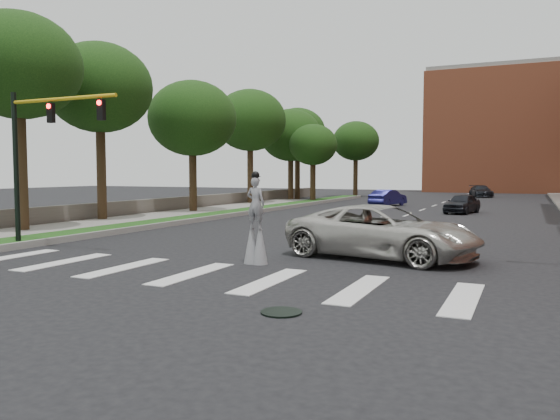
# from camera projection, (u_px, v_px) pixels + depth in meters

# --- Properties ---
(ground_plane) EXTENTS (160.00, 160.00, 0.00)m
(ground_plane) POSITION_uv_depth(u_px,v_px,m) (211.00, 284.00, 14.82)
(ground_plane) COLOR black
(ground_plane) RESTS_ON ground
(grass_median) EXTENTS (2.00, 60.00, 0.25)m
(grass_median) POSITION_uv_depth(u_px,v_px,m) (222.00, 214.00, 37.73)
(grass_median) COLOR #184413
(grass_median) RESTS_ON ground
(median_curb) EXTENTS (0.20, 60.00, 0.28)m
(median_curb) POSITION_uv_depth(u_px,v_px,m) (236.00, 214.00, 37.29)
(median_curb) COLOR gray
(median_curb) RESTS_ON ground
(sidewalk_left) EXTENTS (4.00, 60.00, 0.18)m
(sidewalk_left) POSITION_uv_depth(u_px,v_px,m) (82.00, 226.00, 29.91)
(sidewalk_left) COLOR gray
(sidewalk_left) RESTS_ON ground
(stone_wall) EXTENTS (0.50, 56.00, 1.10)m
(stone_wall) POSITION_uv_depth(u_px,v_px,m) (174.00, 204.00, 41.80)
(stone_wall) COLOR #59534C
(stone_wall) RESTS_ON ground
(manhole) EXTENTS (0.90, 0.90, 0.04)m
(manhole) POSITION_uv_depth(u_px,v_px,m) (281.00, 312.00, 11.76)
(manhole) COLOR black
(manhole) RESTS_ON ground
(building_backdrop) EXTENTS (26.00, 14.00, 18.00)m
(building_backdrop) POSITION_uv_depth(u_px,v_px,m) (518.00, 132.00, 82.43)
(building_backdrop) COLOR #C9643F
(building_backdrop) RESTS_ON ground
(traffic_signal) EXTENTS (5.30, 0.23, 6.20)m
(traffic_signal) POSITION_uv_depth(u_px,v_px,m) (37.00, 144.00, 21.32)
(traffic_signal) COLOR black
(traffic_signal) RESTS_ON ground
(stilt_performer) EXTENTS (0.84, 0.53, 3.07)m
(stilt_performer) POSITION_uv_depth(u_px,v_px,m) (256.00, 227.00, 17.99)
(stilt_performer) COLOR #302113
(stilt_performer) RESTS_ON ground
(suv_crossing) EXTENTS (7.23, 4.32, 1.88)m
(suv_crossing) POSITION_uv_depth(u_px,v_px,m) (383.00, 232.00, 19.17)
(suv_crossing) COLOR beige
(suv_crossing) RESTS_ON ground
(car_near) EXTENTS (2.56, 4.54, 1.46)m
(car_near) POSITION_uv_depth(u_px,v_px,m) (462.00, 203.00, 40.08)
(car_near) COLOR black
(car_near) RESTS_ON ground
(car_mid) EXTENTS (2.65, 4.71, 1.47)m
(car_mid) POSITION_uv_depth(u_px,v_px,m) (388.00, 198.00, 48.75)
(car_mid) COLOR navy
(car_mid) RESTS_ON ground
(car_far) EXTENTS (3.46, 5.33, 1.44)m
(car_far) POSITION_uv_depth(u_px,v_px,m) (481.00, 191.00, 65.97)
(car_far) COLOR black
(car_far) RESTS_ON ground
(tree_1) EXTENTS (6.09, 6.09, 10.80)m
(tree_1) POSITION_uv_depth(u_px,v_px,m) (18.00, 67.00, 26.52)
(tree_1) COLOR #302113
(tree_1) RESTS_ON ground
(tree_2) EXTENTS (6.35, 6.35, 10.81)m
(tree_2) POSITION_uv_depth(u_px,v_px,m) (99.00, 88.00, 32.80)
(tree_2) COLOR #302113
(tree_2) RESTS_ON ground
(tree_3) EXTENTS (6.47, 6.47, 9.71)m
(tree_3) POSITION_uv_depth(u_px,v_px,m) (192.00, 119.00, 39.89)
(tree_3) COLOR #302113
(tree_3) RESTS_ON ground
(tree_4) EXTENTS (6.72, 6.72, 10.69)m
(tree_4) POSITION_uv_depth(u_px,v_px,m) (250.00, 121.00, 50.59)
(tree_4) COLOR #302113
(tree_4) RESTS_ON ground
(tree_5) EXTENTS (6.18, 6.18, 10.12)m
(tree_5) POSITION_uv_depth(u_px,v_px,m) (298.00, 132.00, 60.34)
(tree_5) COLOR #302113
(tree_5) RESTS_ON ground
(tree_6) EXTENTS (4.83, 4.83, 7.81)m
(tree_6) POSITION_uv_depth(u_px,v_px,m) (313.00, 145.00, 54.35)
(tree_6) COLOR #302113
(tree_6) RESTS_ON ground
(tree_7) EXTENTS (5.64, 5.64, 9.20)m
(tree_7) POSITION_uv_depth(u_px,v_px,m) (356.00, 141.00, 66.27)
(tree_7) COLOR #302113
(tree_7) RESTS_ON ground
(tree_8) EXTENTS (6.42, 6.42, 9.62)m
(tree_8) POSITION_uv_depth(u_px,v_px,m) (291.00, 135.00, 57.10)
(tree_8) COLOR #302113
(tree_8) RESTS_ON ground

